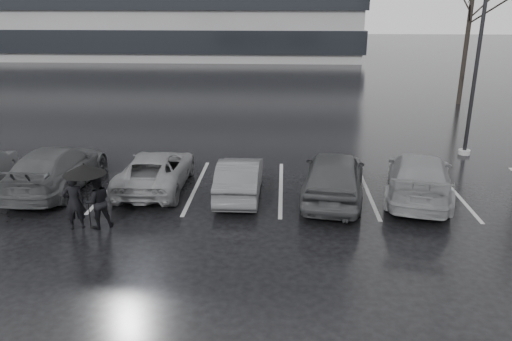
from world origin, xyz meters
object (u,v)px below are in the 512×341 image
object	(u,v)px
car_west_c	(57,168)
pedestrian_right	(97,201)
car_main	(334,175)
car_west_a	(240,178)
pedestrian_left	(74,202)
lamp_post	(478,57)
car_east	(419,176)
car_west_b	(156,170)
tree_north	(468,30)

from	to	relation	value
car_west_c	pedestrian_right	bearing A→B (deg)	130.93
car_main	pedestrian_right	distance (m)	6.96
car_west_a	pedestrian_left	xyz separation A→B (m)	(-4.20, -2.60, 0.15)
car_west_c	car_west_a	bearing A→B (deg)	177.73
car_west_c	lamp_post	world-z (taller)	lamp_post
pedestrian_left	pedestrian_right	xyz separation A→B (m)	(0.59, 0.11, -0.01)
pedestrian_right	lamp_post	bearing A→B (deg)	-179.54
car_west_a	car_east	bearing A→B (deg)	-178.02
car_main	car_west_b	world-z (taller)	car_main
car_west_a	car_west_b	world-z (taller)	car_west_a
car_east	pedestrian_right	size ratio (longest dim) A/B	3.16
tree_north	car_west_b	bearing A→B (deg)	-134.56
lamp_post	car_main	bearing A→B (deg)	-138.64
pedestrian_left	tree_north	size ratio (longest dim) A/B	0.18
car_west_a	lamp_post	size ratio (longest dim) A/B	0.44
pedestrian_left	pedestrian_right	size ratio (longest dim) A/B	1.02
car_west_a	car_west_b	xyz separation A→B (m)	(-2.79, 0.57, -0.01)
car_west_c	pedestrian_right	xyz separation A→B (m)	(2.38, -2.81, 0.05)
car_west_b	car_east	world-z (taller)	car_east
car_west_b	car_main	bearing A→B (deg)	173.33
car_west_a	car_west_c	distance (m)	5.99
tree_north	car_main	bearing A→B (deg)	-119.79
car_west_b	tree_north	world-z (taller)	tree_north
pedestrian_right	lamp_post	size ratio (longest dim) A/B	0.18
car_east	pedestrian_left	world-z (taller)	pedestrian_left
lamp_post	car_west_a	bearing A→B (deg)	-150.14
car_west_c	car_east	distance (m)	11.53
car_main	car_west_b	xyz separation A→B (m)	(-5.70, 0.63, -0.16)
car_west_c	pedestrian_left	size ratio (longest dim) A/B	3.16
car_east	pedestrian_right	world-z (taller)	pedestrian_right
car_main	car_west_a	world-z (taller)	car_main
pedestrian_right	car_west_b	bearing A→B (deg)	-135.77
car_west_b	car_east	distance (m)	8.35
car_east	lamp_post	world-z (taller)	lamp_post
car_main	pedestrian_left	bearing A→B (deg)	28.01
car_main	car_west_c	bearing A→B (deg)	5.91
pedestrian_left	tree_north	bearing A→B (deg)	-154.03
car_west_c	pedestrian_left	world-z (taller)	pedestrian_left
car_west_c	tree_north	size ratio (longest dim) A/B	0.57
pedestrian_right	lamp_post	distance (m)	14.60
car_main	lamp_post	bearing A→B (deg)	-130.29
car_main	car_west_a	distance (m)	2.92
car_west_c	lamp_post	size ratio (longest dim) A/B	0.58
car_west_a	lamp_post	distance (m)	10.41
pedestrian_right	tree_north	xyz separation A→B (m)	(15.29, 17.77, 3.50)
pedestrian_left	lamp_post	bearing A→B (deg)	-171.89
car_west_a	car_west_c	size ratio (longest dim) A/B	0.77
pedestrian_left	tree_north	world-z (taller)	tree_north
car_main	tree_north	world-z (taller)	tree_north
car_west_a	pedestrian_right	bearing A→B (deg)	34.72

